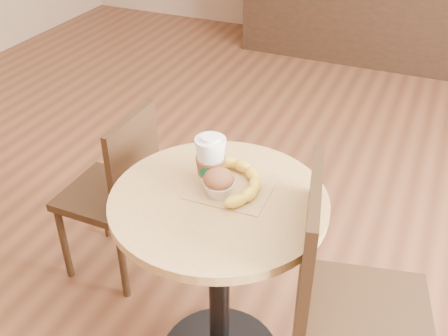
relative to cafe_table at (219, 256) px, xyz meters
The scene contains 7 objects.
cafe_table is the anchor object (origin of this frame).
chair_left 0.64m from the cafe_table, 154.49° to the left, with size 0.34×0.34×0.78m.
chair_right 0.41m from the cafe_table, ahead, with size 0.48×0.48×0.91m.
kraft_bag 0.24m from the cafe_table, 69.16° to the left, with size 0.24×0.18×0.00m, color #A98251.
coffee_cup 0.32m from the cafe_table, 128.78° to the left, with size 0.09×0.09×0.16m.
muffin 0.28m from the cafe_table, 111.59° to the left, with size 0.09×0.09×0.08m.
banana 0.27m from the cafe_table, 69.22° to the left, with size 0.20×0.25×0.04m, color yellow, non-canonical shape.
Camera 1 is at (0.50, -1.22, 1.68)m, focal length 42.00 mm.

